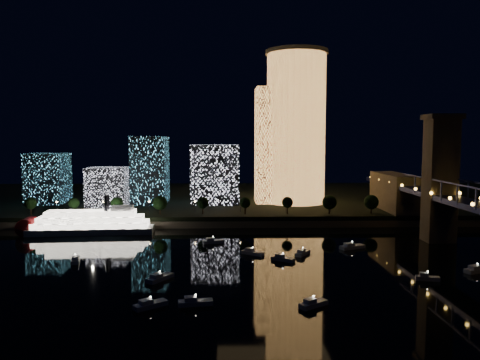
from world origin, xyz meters
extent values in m
plane|color=black|center=(0.00, 0.00, 0.00)|extent=(520.00, 520.00, 0.00)
cube|color=black|center=(0.00, 160.00, 2.50)|extent=(420.00, 160.00, 5.00)
cube|color=#6B5E4C|center=(0.00, 82.00, 1.50)|extent=(420.00, 6.00, 3.00)
cylinder|color=#FFA951|center=(19.48, 127.45, 45.52)|extent=(32.00, 32.00, 81.05)
cylinder|color=#6B5E4C|center=(19.48, 127.45, 87.05)|extent=(34.00, 34.00, 2.00)
cube|color=#FFA951|center=(7.34, 129.61, 36.67)|extent=(19.90, 19.90, 63.33)
cube|color=white|center=(-24.97, 126.52, 21.08)|extent=(26.13, 22.11, 32.16)
cube|color=#5DD6FD|center=(-60.90, 128.42, 23.42)|extent=(18.42, 23.94, 36.83)
cube|color=white|center=(-81.51, 117.69, 15.18)|extent=(20.37, 18.51, 20.37)
cube|color=#5DD6FD|center=(-117.49, 130.02, 18.73)|extent=(19.61, 21.58, 27.46)
cube|color=#6B5E4C|center=(65.00, 50.00, 24.00)|extent=(11.00, 9.00, 48.00)
cube|color=#6B5E4C|center=(65.00, 50.00, 49.00)|extent=(13.00, 11.00, 2.00)
cube|color=#6B5E4C|center=(65.00, 100.00, 11.50)|extent=(12.00, 40.00, 23.00)
cube|color=navy|center=(60.00, 12.00, 21.50)|extent=(0.50, 0.50, 7.00)
cube|color=navy|center=(60.00, 36.00, 21.50)|extent=(0.50, 0.50, 7.00)
cube|color=navy|center=(60.00, 60.00, 21.50)|extent=(0.50, 0.50, 7.00)
sphere|color=gold|center=(59.50, 45.00, 19.80)|extent=(1.20, 1.20, 1.20)
sphere|color=gold|center=(59.50, 90.00, 19.80)|extent=(1.20, 1.20, 1.20)
cube|color=silver|center=(-76.75, 69.63, 1.31)|extent=(53.11, 15.07, 2.62)
cube|color=white|center=(-76.75, 69.63, 3.83)|extent=(48.68, 13.72, 2.41)
cube|color=white|center=(-76.75, 69.63, 6.23)|extent=(44.25, 12.37, 2.41)
cube|color=white|center=(-76.75, 69.63, 8.64)|extent=(37.63, 10.90, 2.41)
cube|color=silver|center=(-63.65, 70.40, 10.72)|extent=(9.12, 7.06, 1.97)
cylinder|color=black|center=(-70.07, 67.83, 13.12)|extent=(1.53, 1.53, 6.56)
cylinder|color=black|center=(-70.33, 72.20, 13.12)|extent=(1.53, 1.53, 6.56)
cylinder|color=maroon|center=(-102.95, 68.10, 3.28)|extent=(8.22, 10.27, 7.66)
cube|color=silver|center=(27.77, 38.69, 0.60)|extent=(10.16, 6.80, 1.20)
cube|color=silver|center=(26.43, 38.10, 1.70)|extent=(4.14, 3.70, 1.00)
sphere|color=white|center=(27.77, 38.69, 2.60)|extent=(0.36, 0.36, 0.36)
cube|color=silver|center=(0.00, 21.97, 0.60)|extent=(8.02, 6.52, 1.20)
cube|color=silver|center=(-1.00, 22.63, 1.70)|extent=(3.46, 3.26, 1.00)
sphere|color=white|center=(0.00, 21.97, 2.60)|extent=(0.36, 0.36, 0.36)
cube|color=silver|center=(38.96, -0.58, 0.60)|extent=(6.88, 3.64, 1.20)
cube|color=silver|center=(38.00, -0.34, 1.70)|extent=(2.64, 2.22, 1.00)
sphere|color=white|center=(38.96, -0.58, 2.60)|extent=(0.36, 0.36, 0.36)
cube|color=silver|center=(7.81, 29.78, 0.60)|extent=(6.40, 7.93, 1.20)
cube|color=silver|center=(7.16, 28.80, 1.70)|extent=(3.21, 3.41, 1.00)
sphere|color=white|center=(7.81, 29.78, 2.60)|extent=(0.36, 0.36, 0.36)
cube|color=silver|center=(-38.00, 1.92, 0.60)|extent=(7.59, 9.30, 1.20)
cube|color=silver|center=(-38.77, 0.78, 1.70)|extent=(3.79, 4.01, 1.00)
sphere|color=white|center=(-38.00, 1.92, 2.60)|extent=(0.36, 0.36, 0.36)
cube|color=silver|center=(-9.63, 30.64, 0.60)|extent=(8.21, 6.94, 1.20)
cube|color=silver|center=(-10.63, 31.36, 1.70)|extent=(3.58, 3.42, 1.00)
sphere|color=white|center=(-9.63, 30.64, 2.60)|extent=(0.36, 0.36, 0.36)
cube|color=silver|center=(-37.14, -19.99, 0.60)|extent=(8.26, 7.14, 1.20)
cube|color=silver|center=(-38.14, -20.74, 1.70)|extent=(3.63, 3.49, 1.00)
sphere|color=white|center=(-37.14, -19.99, 2.60)|extent=(0.36, 0.36, 0.36)
cube|color=silver|center=(-68.67, 22.51, 0.60)|extent=(4.23, 8.06, 1.20)
cube|color=silver|center=(-68.39, 21.39, 1.70)|extent=(2.59, 3.09, 1.00)
sphere|color=white|center=(-68.67, 22.51, 2.60)|extent=(0.36, 0.36, 0.36)
cube|color=silver|center=(-23.99, 49.02, 0.60)|extent=(8.48, 4.56, 1.20)
cube|color=silver|center=(-25.16, 48.71, 1.70)|extent=(3.27, 2.75, 1.00)
sphere|color=white|center=(-23.99, 49.02, 2.60)|extent=(0.36, 0.36, 0.36)
cube|color=silver|center=(57.70, 7.21, 0.60)|extent=(9.13, 5.89, 1.20)
cube|color=silver|center=(56.49, 6.72, 1.70)|extent=(3.69, 3.26, 1.00)
sphere|color=white|center=(57.70, 7.21, 2.60)|extent=(0.36, 0.36, 0.36)
cube|color=silver|center=(-26.39, -18.72, 0.60)|extent=(8.69, 3.91, 1.20)
cube|color=silver|center=(-27.63, -18.91, 1.70)|extent=(3.23, 2.60, 1.00)
sphere|color=white|center=(-26.39, -18.72, 2.60)|extent=(0.36, 0.36, 0.36)
cube|color=silver|center=(2.26, -20.54, 0.60)|extent=(7.74, 6.35, 1.20)
cube|color=silver|center=(1.31, -21.18, 1.70)|extent=(3.35, 3.16, 1.00)
sphere|color=white|center=(2.26, -20.54, 2.60)|extent=(0.36, 0.36, 0.36)
cylinder|color=black|center=(-110.00, 88.00, 7.00)|extent=(0.70, 0.70, 4.00)
sphere|color=black|center=(-110.00, 88.00, 10.50)|extent=(5.55, 5.55, 5.55)
cylinder|color=black|center=(-90.00, 88.00, 7.00)|extent=(0.70, 0.70, 4.00)
sphere|color=black|center=(-90.00, 88.00, 10.50)|extent=(5.09, 5.09, 5.09)
cylinder|color=black|center=(-70.00, 88.00, 7.00)|extent=(0.70, 0.70, 4.00)
sphere|color=black|center=(-70.00, 88.00, 10.50)|extent=(5.77, 5.77, 5.77)
cylinder|color=black|center=(-50.00, 88.00, 7.00)|extent=(0.70, 0.70, 4.00)
sphere|color=black|center=(-50.00, 88.00, 10.50)|extent=(6.79, 6.79, 6.79)
cylinder|color=black|center=(-30.00, 88.00, 7.00)|extent=(0.70, 0.70, 4.00)
sphere|color=black|center=(-30.00, 88.00, 10.50)|extent=(5.60, 5.60, 5.60)
cylinder|color=black|center=(-10.00, 88.00, 7.00)|extent=(0.70, 0.70, 4.00)
sphere|color=black|center=(-10.00, 88.00, 10.50)|extent=(5.21, 5.21, 5.21)
cylinder|color=black|center=(10.00, 88.00, 7.00)|extent=(0.70, 0.70, 4.00)
sphere|color=black|center=(10.00, 88.00, 10.50)|extent=(5.22, 5.22, 5.22)
cylinder|color=black|center=(30.00, 88.00, 7.00)|extent=(0.70, 0.70, 4.00)
sphere|color=black|center=(30.00, 88.00, 10.50)|extent=(6.90, 6.90, 6.90)
cylinder|color=black|center=(50.00, 88.00, 7.00)|extent=(0.70, 0.70, 4.00)
sphere|color=black|center=(50.00, 88.00, 10.50)|extent=(6.85, 6.85, 6.85)
cylinder|color=black|center=(-100.00, 94.00, 7.50)|extent=(0.24, 0.24, 5.00)
sphere|color=#FFCC7F|center=(-100.00, 94.00, 10.30)|extent=(0.70, 0.70, 0.70)
cylinder|color=black|center=(-78.00, 94.00, 7.50)|extent=(0.24, 0.24, 5.00)
sphere|color=#FFCC7F|center=(-78.00, 94.00, 10.30)|extent=(0.70, 0.70, 0.70)
cylinder|color=black|center=(-56.00, 94.00, 7.50)|extent=(0.24, 0.24, 5.00)
sphere|color=#FFCC7F|center=(-56.00, 94.00, 10.30)|extent=(0.70, 0.70, 0.70)
cylinder|color=black|center=(-34.00, 94.00, 7.50)|extent=(0.24, 0.24, 5.00)
sphere|color=#FFCC7F|center=(-34.00, 94.00, 10.30)|extent=(0.70, 0.70, 0.70)
cylinder|color=black|center=(-12.00, 94.00, 7.50)|extent=(0.24, 0.24, 5.00)
sphere|color=#FFCC7F|center=(-12.00, 94.00, 10.30)|extent=(0.70, 0.70, 0.70)
cylinder|color=black|center=(10.00, 94.00, 7.50)|extent=(0.24, 0.24, 5.00)
sphere|color=#FFCC7F|center=(10.00, 94.00, 10.30)|extent=(0.70, 0.70, 0.70)
cylinder|color=black|center=(32.00, 94.00, 7.50)|extent=(0.24, 0.24, 5.00)
sphere|color=#FFCC7F|center=(32.00, 94.00, 10.30)|extent=(0.70, 0.70, 0.70)
camera|label=1|loc=(-18.71, -130.08, 40.70)|focal=35.00mm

